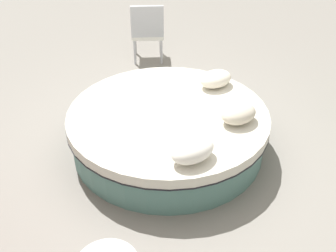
{
  "coord_description": "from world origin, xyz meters",
  "views": [
    {
      "loc": [
        -2.13,
        -3.09,
        2.89
      ],
      "look_at": [
        0.0,
        0.0,
        0.3
      ],
      "focal_mm": 41.95,
      "sensor_mm": 36.0,
      "label": 1
    }
  ],
  "objects": [
    {
      "name": "throw_pillow_0",
      "position": [
        -0.29,
        -0.83,
        0.6
      ],
      "size": [
        0.46,
        0.3,
        0.22
      ],
      "primitive_type": "ellipsoid",
      "color": "white",
      "rests_on": "round_bed"
    },
    {
      "name": "round_bed",
      "position": [
        0.0,
        0.0,
        0.25
      ],
      "size": [
        2.31,
        2.31,
        0.49
      ],
      "color": "#4C726B",
      "rests_on": "ground_plane"
    },
    {
      "name": "throw_pillow_2",
      "position": [
        0.83,
        0.16,
        0.59
      ],
      "size": [
        0.43,
        0.31,
        0.2
      ],
      "primitive_type": "ellipsoid",
      "color": "silver",
      "rests_on": "round_bed"
    },
    {
      "name": "throw_pillow_1",
      "position": [
        0.52,
        -0.59,
        0.6
      ],
      "size": [
        0.42,
        0.31,
        0.21
      ],
      "primitive_type": "ellipsoid",
      "color": "beige",
      "rests_on": "round_bed"
    },
    {
      "name": "ground_plane",
      "position": [
        0.0,
        0.0,
        0.0
      ],
      "size": [
        16.0,
        16.0,
        0.0
      ],
      "primitive_type": "plane",
      "color": "gray"
    },
    {
      "name": "patio_chair",
      "position": [
        1.08,
        2.16,
        0.56
      ],
      "size": [
        0.71,
        0.7,
        0.98
      ],
      "rotation": [
        0.0,
        0.0,
        -0.55
      ],
      "color": "#B7B7BC",
      "rests_on": "ground_plane"
    }
  ]
}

